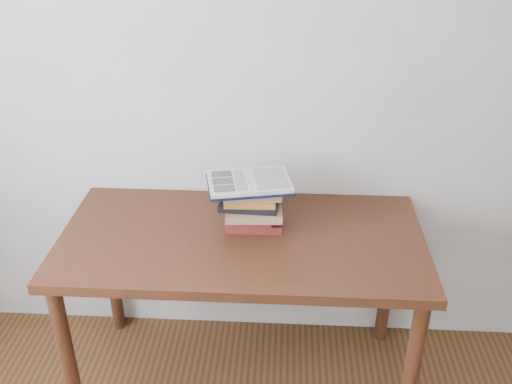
{
  "coord_description": "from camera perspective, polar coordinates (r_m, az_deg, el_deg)",
  "views": [
    {
      "loc": [
        0.06,
        -0.53,
        2.04
      ],
      "look_at": [
        -0.05,
        1.37,
        0.99
      ],
      "focal_mm": 40.0,
      "sensor_mm": 36.0,
      "label": 1
    }
  ],
  "objects": [
    {
      "name": "desk",
      "position": [
        2.35,
        -1.4,
        -6.35
      ],
      "size": [
        1.46,
        0.73,
        0.78
      ],
      "color": "#482412",
      "rests_on": "ground"
    },
    {
      "name": "open_book",
      "position": [
        2.27,
        -0.66,
        0.98
      ],
      "size": [
        0.37,
        0.29,
        0.03
      ],
      "rotation": [
        0.0,
        0.0,
        0.2
      ],
      "color": "black",
      "rests_on": "book_stack"
    },
    {
      "name": "book_stack",
      "position": [
        2.31,
        -0.44,
        -1.48
      ],
      "size": [
        0.26,
        0.19,
        0.18
      ],
      "color": "maroon",
      "rests_on": "desk"
    },
    {
      "name": "room_shell",
      "position": [
        0.69,
        -8.8,
        -7.97
      ],
      "size": [
        3.54,
        3.54,
        2.62
      ],
      "color": "silver",
      "rests_on": "ground"
    }
  ]
}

